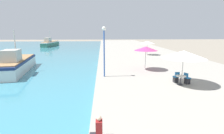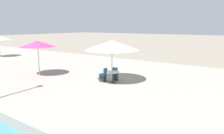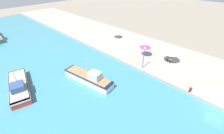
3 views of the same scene
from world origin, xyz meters
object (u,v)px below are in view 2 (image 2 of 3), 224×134
Objects in this scene: cafe_umbrella_pink at (112,45)px; cafe_chair_left at (103,77)px; cafe_umbrella_white at (38,44)px; cafe_chair_right at (115,76)px; cafe_table at (113,75)px.

cafe_umbrella_pink is 3.71× the size of cafe_chair_left.
cafe_umbrella_white reaches higher than cafe_chair_left.
cafe_chair_right is (0.74, -0.44, 0.00)m from cafe_chair_left.
cafe_table is 0.88× the size of cafe_chair_right.
cafe_table is 0.75m from cafe_chair_right.
cafe_umbrella_pink is at bearing 47.84° from cafe_table.
cafe_chair_right is at bearing 11.69° from cafe_umbrella_pink.
cafe_table is 0.75m from cafe_chair_left.
cafe_table is (1.43, -5.60, -1.79)m from cafe_umbrella_white.
cafe_umbrella_pink reaches higher than cafe_table.
cafe_umbrella_white is 6.05m from cafe_table.
cafe_chair_right is at bearing 22.83° from cafe_table.
cafe_chair_left and cafe_chair_right have the same top height.
cafe_umbrella_pink is 1.87m from cafe_table.
cafe_chair_left is 0.86m from cafe_chair_right.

